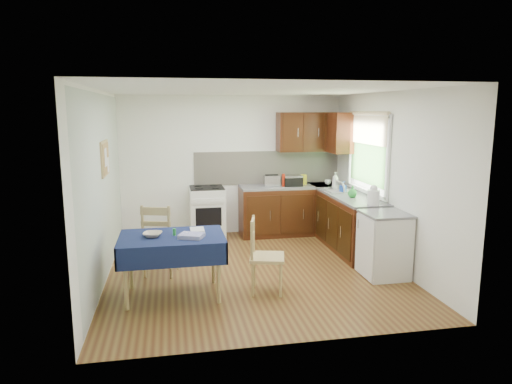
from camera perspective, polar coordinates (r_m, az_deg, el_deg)
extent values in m
plane|color=#542E16|center=(6.56, -0.31, -9.75)|extent=(4.20, 4.20, 0.00)
cube|color=white|center=(6.17, -0.33, 12.64)|extent=(4.00, 4.20, 0.02)
cube|color=white|center=(8.30, -2.95, 3.35)|extent=(4.00, 0.02, 2.50)
cube|color=white|center=(4.23, 4.84, -3.30)|extent=(4.00, 0.02, 2.50)
cube|color=silver|center=(6.21, -18.80, 0.50)|extent=(0.02, 4.20, 2.50)
cube|color=white|center=(6.89, 16.28, 1.55)|extent=(0.02, 4.20, 2.50)
cube|color=#331909|center=(8.35, 4.54, -2.33)|extent=(1.90, 0.60, 0.86)
cube|color=#331909|center=(7.50, 11.67, -3.96)|extent=(0.60, 1.70, 0.86)
cube|color=slate|center=(8.27, 4.59, 0.71)|extent=(1.90, 0.60, 0.04)
cube|color=slate|center=(7.41, 11.80, -0.58)|extent=(0.60, 1.70, 0.04)
cube|color=slate|center=(8.46, 8.84, 0.84)|extent=(0.60, 0.60, 0.04)
cube|color=beige|center=(8.40, 1.47, 3.10)|extent=(2.70, 0.02, 0.60)
cube|color=#331909|center=(8.39, 6.78, 7.47)|extent=(1.20, 0.35, 0.70)
cube|color=#331909|center=(8.13, 10.57, 7.29)|extent=(0.35, 0.50, 0.70)
cube|color=white|center=(8.09, -6.12, -2.63)|extent=(0.60, 0.60, 0.90)
cube|color=black|center=(8.00, -6.18, 0.55)|extent=(0.58, 0.58, 0.02)
cube|color=black|center=(7.79, -5.94, -3.12)|extent=(0.44, 0.01, 0.32)
cube|color=#2C5422|center=(7.48, 13.85, 4.24)|extent=(0.01, 1.40, 0.85)
cube|color=white|center=(7.44, 13.96, 9.23)|extent=(0.04, 1.48, 0.06)
cube|color=white|center=(7.54, 13.57, 0.08)|extent=(0.04, 1.48, 0.06)
cube|color=#C0B385|center=(7.44, 13.78, 7.54)|extent=(0.02, 1.36, 0.44)
cube|color=white|center=(6.45, 15.73, -6.51)|extent=(0.55, 0.58, 0.85)
cube|color=slate|center=(6.34, 15.92, -2.65)|extent=(0.58, 0.60, 0.03)
cube|color=tan|center=(6.45, -18.39, 4.01)|extent=(0.02, 0.62, 0.47)
cube|color=#A37544|center=(6.45, -18.26, 4.02)|extent=(0.01, 0.56, 0.41)
cube|color=white|center=(6.37, -18.27, 4.13)|extent=(0.00, 0.18, 0.24)
cube|color=white|center=(6.58, -17.99, 3.27)|extent=(0.00, 0.15, 0.20)
cube|color=#0E1339|center=(5.58, -10.48, -5.55)|extent=(1.21, 0.80, 0.03)
cube|color=#0E1339|center=(5.21, -10.40, -7.98)|extent=(1.25, 0.02, 0.26)
cube|color=#0E1339|center=(6.00, -10.47, -5.56)|extent=(1.25, 0.02, 0.26)
cube|color=#0E1339|center=(5.64, -16.72, -6.85)|extent=(0.02, 0.84, 0.26)
cube|color=#0E1339|center=(5.64, -4.16, -6.44)|extent=(0.02, 0.84, 0.26)
cylinder|color=tan|center=(5.41, -15.96, -10.48)|extent=(0.05, 0.05, 0.72)
cylinder|color=tan|center=(5.41, -4.68, -10.11)|extent=(0.05, 0.05, 0.72)
cylinder|color=tan|center=(6.02, -15.42, -8.33)|extent=(0.05, 0.05, 0.72)
cylinder|color=tan|center=(6.02, -5.35, -8.00)|extent=(0.05, 0.05, 0.72)
cube|color=tan|center=(6.42, -11.81, -5.95)|extent=(0.55, 0.55, 0.04)
cube|color=tan|center=(6.15, -12.46, -3.13)|extent=(0.39, 0.14, 0.32)
cylinder|color=tan|center=(6.60, -9.77, -7.58)|extent=(0.04, 0.04, 0.47)
cylinder|color=tan|center=(6.71, -12.75, -7.41)|extent=(0.04, 0.04, 0.47)
cylinder|color=tan|center=(6.28, -10.64, -8.56)|extent=(0.04, 0.04, 0.47)
cylinder|color=tan|center=(6.38, -13.76, -8.36)|extent=(0.04, 0.04, 0.47)
cube|color=tan|center=(5.68, 1.40, -8.17)|extent=(0.50, 0.50, 0.04)
cube|color=tan|center=(5.59, -0.42, -4.78)|extent=(0.12, 0.37, 0.30)
cylinder|color=tan|center=(5.60, 3.10, -10.89)|extent=(0.04, 0.04, 0.45)
cylinder|color=tan|center=(5.92, 3.08, -9.72)|extent=(0.04, 0.04, 0.45)
cylinder|color=tan|center=(5.61, -0.41, -10.85)|extent=(0.04, 0.04, 0.45)
cylinder|color=tan|center=(5.92, -0.22, -9.68)|extent=(0.04, 0.04, 0.45)
cube|color=silver|center=(8.14, 1.95, 1.42)|extent=(0.28, 0.17, 0.19)
cube|color=black|center=(8.12, 1.95, 2.17)|extent=(0.24, 0.02, 0.02)
cube|color=black|center=(8.20, 4.54, 1.32)|extent=(0.33, 0.29, 0.15)
cube|color=silver|center=(8.19, 4.55, 2.00)|extent=(0.33, 0.29, 0.03)
cylinder|color=red|center=(8.09, 3.45, 1.48)|extent=(0.05, 0.05, 0.23)
cube|color=yellow|center=(8.38, 5.84, 1.57)|extent=(0.14, 0.10, 0.18)
cube|color=gray|center=(7.69, 10.47, 0.08)|extent=(0.39, 0.29, 0.02)
cylinder|color=white|center=(7.67, 10.49, 0.69)|extent=(0.05, 0.18, 0.18)
cylinder|color=white|center=(6.72, 14.48, -0.68)|extent=(0.17, 0.17, 0.21)
sphere|color=white|center=(6.70, 14.52, 0.40)|extent=(0.11, 0.11, 0.11)
imported|color=silver|center=(8.41, 8.97, 1.22)|extent=(0.14, 0.14, 0.09)
imported|color=white|center=(7.99, 9.88, 1.45)|extent=(0.15, 0.15, 0.29)
imported|color=blue|center=(7.60, 10.81, 0.60)|extent=(0.11, 0.11, 0.19)
imported|color=#268E35|center=(7.23, 11.97, 0.05)|extent=(0.16, 0.16, 0.18)
imported|color=beige|center=(5.57, -12.80, -5.20)|extent=(0.26, 0.26, 0.05)
imported|color=white|center=(5.76, -8.23, -4.73)|extent=(0.17, 0.24, 0.02)
cylinder|color=green|center=(5.58, -10.17, -4.94)|extent=(0.04, 0.04, 0.08)
cube|color=navy|center=(5.45, -8.06, -5.43)|extent=(0.33, 0.30, 0.05)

